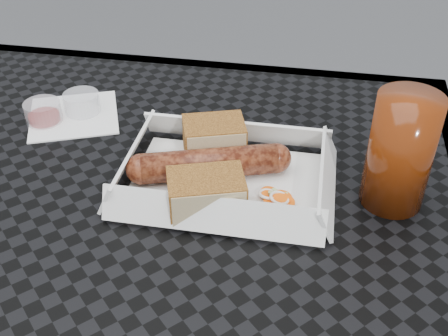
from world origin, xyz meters
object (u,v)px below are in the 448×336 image
drink_glass (400,152)px  bratwurst (210,164)px  patio_table (126,263)px  food_tray (225,182)px

drink_glass → bratwurst: bearing=179.4°
patio_table → food_tray: (0.11, 0.08, 0.08)m
patio_table → bratwurst: bearing=44.3°
bratwurst → drink_glass: size_ratio=1.41×
patio_table → food_tray: food_tray is taller
food_tray → bratwurst: (-0.02, 0.01, 0.02)m
patio_table → drink_glass: size_ratio=5.96×
food_tray → drink_glass: size_ratio=1.64×
patio_table → food_tray: size_ratio=3.64×
food_tray → drink_glass: bearing=1.0°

